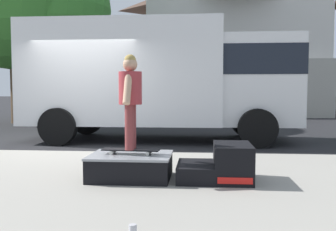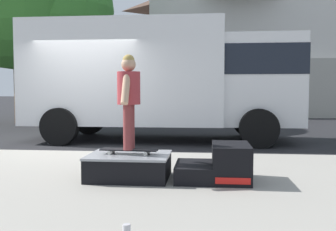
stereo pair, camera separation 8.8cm
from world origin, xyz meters
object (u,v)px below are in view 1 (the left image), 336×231
at_px(box_truck, 162,76).
at_px(skater_kid, 130,94).
at_px(skate_box, 131,165).
at_px(skateboard, 131,150).
at_px(kicker_ramp, 221,165).

bearing_deg(box_truck, skater_kid, -88.99).
distance_m(skater_kid, box_truck, 4.93).
height_order(skate_box, skater_kid, skater_kid).
xyz_separation_m(skate_box, skateboard, (-0.00, 0.01, 0.21)).
distance_m(skate_box, skater_kid, 0.97).
xyz_separation_m(skateboard, box_truck, (-0.09, 4.91, 1.19)).
xyz_separation_m(kicker_ramp, box_truck, (-1.30, 4.91, 1.38)).
height_order(skater_kid, box_truck, box_truck).
height_order(skate_box, skateboard, skateboard).
bearing_deg(skateboard, kicker_ramp, -0.27).
distance_m(skate_box, box_truck, 5.11).
bearing_deg(skateboard, box_truck, 91.01).
bearing_deg(skateboard, skater_kid, 45.00).
relative_size(kicker_ramp, skater_kid, 0.77).
height_order(kicker_ramp, skater_kid, skater_kid).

